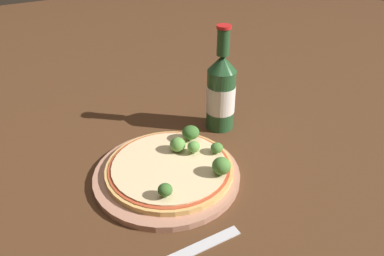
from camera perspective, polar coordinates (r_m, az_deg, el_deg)
ground_plane at (r=0.70m, az=-3.46°, el=-7.95°), size 3.00×3.00×0.00m
plate at (r=0.70m, az=-3.49°, el=-7.00°), size 0.27×0.27×0.01m
pizza at (r=0.69m, az=-3.44°, el=-6.01°), size 0.24×0.24×0.01m
broccoli_floret_0 at (r=0.74m, az=-0.20°, el=-0.69°), size 0.03×0.03×0.03m
broccoli_floret_1 at (r=0.71m, az=-2.20°, el=-2.53°), size 0.03×0.03×0.03m
broccoli_floret_2 at (r=0.66m, az=4.51°, el=-5.79°), size 0.03×0.03×0.03m
broccoli_floret_3 at (r=0.71m, az=0.23°, el=-2.91°), size 0.02×0.02×0.03m
broccoli_floret_4 at (r=0.61m, az=-4.12°, el=-9.40°), size 0.02×0.02×0.03m
broccoli_floret_5 at (r=0.71m, az=3.95°, el=-3.18°), size 0.02×0.02×0.02m
beer_bottle at (r=0.81m, az=4.44°, el=5.51°), size 0.06×0.06×0.23m
fork at (r=0.58m, az=-0.81°, el=-18.45°), size 0.02×0.18×0.00m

